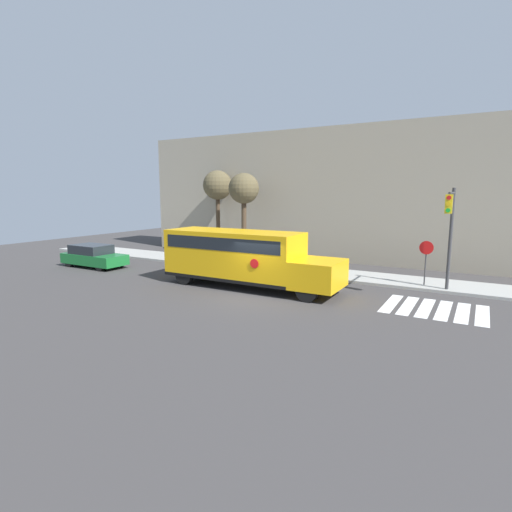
{
  "coord_description": "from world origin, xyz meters",
  "views": [
    {
      "loc": [
        9.02,
        -15.71,
        4.8
      ],
      "look_at": [
        -1.07,
        1.96,
        1.58
      ],
      "focal_mm": 28.0,
      "sensor_mm": 36.0,
      "label": 1
    }
  ],
  "objects_px": {
    "school_bus": "(242,255)",
    "traffic_light": "(450,225)",
    "tree_far_sidewalk": "(218,187)",
    "tree_near_sidewalk": "(244,191)",
    "parked_car": "(93,256)",
    "stop_sign": "(426,257)"
  },
  "relations": [
    {
      "from": "school_bus",
      "to": "tree_near_sidewalk",
      "type": "bearing_deg",
      "value": 120.65
    },
    {
      "from": "tree_far_sidewalk",
      "to": "stop_sign",
      "type": "bearing_deg",
      "value": -14.38
    },
    {
      "from": "parked_car",
      "to": "traffic_light",
      "type": "xyz_separation_m",
      "value": [
        20.7,
        3.14,
        2.61
      ]
    },
    {
      "from": "traffic_light",
      "to": "tree_near_sidewalk",
      "type": "xyz_separation_m",
      "value": [
        -13.62,
        4.19,
        1.64
      ]
    },
    {
      "from": "parked_car",
      "to": "stop_sign",
      "type": "relative_size",
      "value": 1.85
    },
    {
      "from": "school_bus",
      "to": "tree_near_sidewalk",
      "type": "xyz_separation_m",
      "value": [
        -4.3,
        7.26,
        3.33
      ]
    },
    {
      "from": "school_bus",
      "to": "traffic_light",
      "type": "relative_size",
      "value": 1.85
    },
    {
      "from": "school_bus",
      "to": "traffic_light",
      "type": "xyz_separation_m",
      "value": [
        9.31,
        3.08,
        1.69
      ]
    },
    {
      "from": "parked_car",
      "to": "tree_near_sidewalk",
      "type": "relative_size",
      "value": 0.72
    },
    {
      "from": "traffic_light",
      "to": "tree_far_sidewalk",
      "type": "relative_size",
      "value": 0.77
    },
    {
      "from": "parked_car",
      "to": "school_bus",
      "type": "bearing_deg",
      "value": 0.33
    },
    {
      "from": "tree_near_sidewalk",
      "to": "traffic_light",
      "type": "bearing_deg",
      "value": -17.08
    },
    {
      "from": "school_bus",
      "to": "traffic_light",
      "type": "distance_m",
      "value": 9.95
    },
    {
      "from": "parked_car",
      "to": "traffic_light",
      "type": "bearing_deg",
      "value": 8.64
    },
    {
      "from": "parked_car",
      "to": "tree_far_sidewalk",
      "type": "height_order",
      "value": "tree_far_sidewalk"
    },
    {
      "from": "stop_sign",
      "to": "traffic_light",
      "type": "relative_size",
      "value": 0.48
    },
    {
      "from": "traffic_light",
      "to": "tree_near_sidewalk",
      "type": "relative_size",
      "value": 0.81
    },
    {
      "from": "traffic_light",
      "to": "tree_near_sidewalk",
      "type": "distance_m",
      "value": 14.34
    },
    {
      "from": "school_bus",
      "to": "tree_near_sidewalk",
      "type": "height_order",
      "value": "tree_near_sidewalk"
    },
    {
      "from": "stop_sign",
      "to": "tree_near_sidewalk",
      "type": "xyz_separation_m",
      "value": [
        -12.54,
        2.88,
        3.38
      ]
    },
    {
      "from": "stop_sign",
      "to": "tree_near_sidewalk",
      "type": "bearing_deg",
      "value": 167.08
    },
    {
      "from": "traffic_light",
      "to": "tree_far_sidewalk",
      "type": "distance_m",
      "value": 17.6
    }
  ]
}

